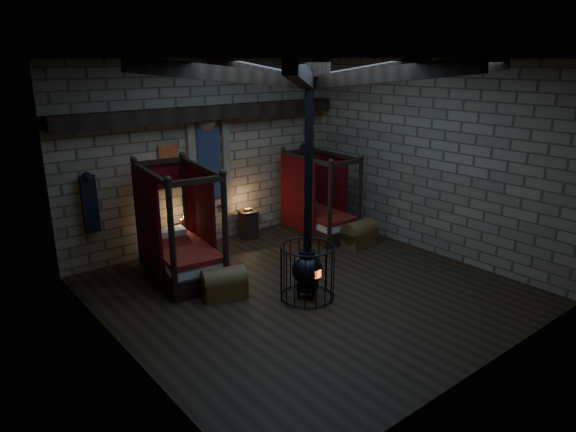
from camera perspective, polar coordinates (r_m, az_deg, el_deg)
room at (r=8.98m, az=1.99°, el=14.16°), size 7.02×7.02×4.29m
bed_left at (r=10.47m, az=-11.93°, el=-3.70°), size 1.38×2.25×2.23m
bed_right at (r=12.71m, az=3.33°, el=0.16°), size 1.12×1.97×2.00m
trunk_left at (r=9.54m, az=-7.12°, el=-7.49°), size 0.90×0.71×0.58m
trunk_right at (r=12.13m, az=7.92°, el=-1.98°), size 0.84×0.56×0.60m
nightstand_left at (r=11.60m, az=-11.63°, el=-2.61°), size 0.45×0.44×0.84m
nightstand_right at (r=12.48m, az=-4.43°, el=-0.90°), size 0.49×0.48×0.74m
stove at (r=9.29m, az=2.16°, el=-5.64°), size 0.99×0.99×4.05m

